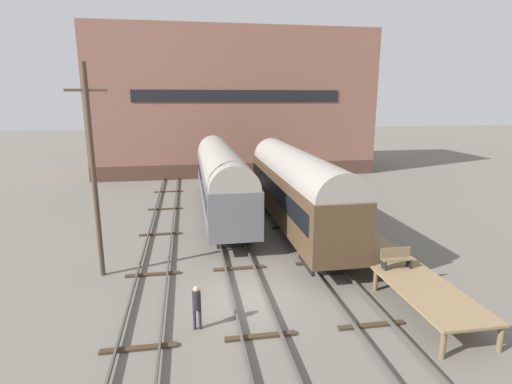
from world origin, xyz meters
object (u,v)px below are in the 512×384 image
Objects in this scene: bench at (396,257)px; train_car_grey at (221,176)px; train_car_brown at (296,187)px; person_worker at (197,304)px; utility_pole at (93,171)px.

train_car_grey is at bearing 116.31° from bench.
train_car_brown is at bearing -49.88° from train_car_grey.
train_car_brown is 9.20× the size of person_worker.
train_car_grey is 6.60m from train_car_brown.
train_car_grey is 12.77× the size of bench.
utility_pole reaches higher than bench.
bench is at bearing -16.05° from utility_pole.
utility_pole reaches higher than person_worker.
train_car_grey is at bearing 130.12° from train_car_brown.
train_car_brown is 11.38× the size of bench.
bench reaches higher than person_worker.
train_car_grey is 1.79× the size of utility_pole.
bench is at bearing -63.69° from train_car_grey.
train_car_brown is 1.60× the size of utility_pole.
train_car_brown reaches higher than bench.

